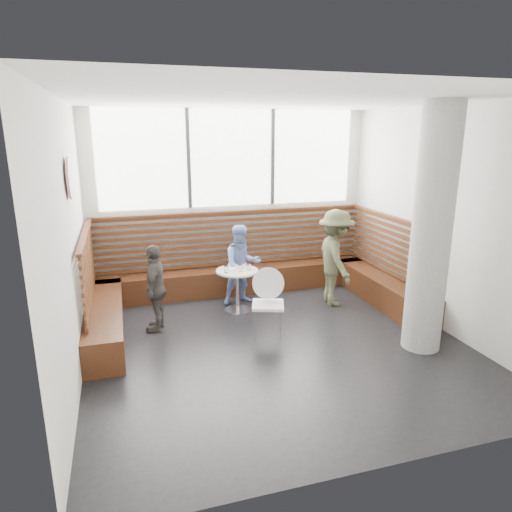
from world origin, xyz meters
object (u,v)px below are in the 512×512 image
object	(u,v)px
concrete_column	(432,231)
cafe_table	(237,282)
cafe_chair	(266,297)
child_back	(242,265)
child_left	(156,288)
adult_man	(335,258)

from	to	relation	value
concrete_column	cafe_table	size ratio (longest dim) A/B	4.62
cafe_chair	child_back	world-z (taller)	child_back
child_back	cafe_table	bearing A→B (deg)	-122.24
cafe_table	cafe_chair	bearing A→B (deg)	-79.51
cafe_table	child_back	world-z (taller)	child_back
cafe_table	cafe_chair	distance (m)	0.98
concrete_column	child_left	xyz separation A→B (m)	(-3.36, 1.61, -0.96)
concrete_column	adult_man	world-z (taller)	concrete_column
adult_man	child_left	world-z (taller)	adult_man
concrete_column	adult_man	bearing A→B (deg)	103.19
concrete_column	child_left	bearing A→B (deg)	154.43
cafe_table	adult_man	xyz separation A→B (m)	(1.64, -0.15, 0.31)
child_back	child_left	distance (m)	1.61
concrete_column	cafe_chair	xyz separation A→B (m)	(-1.88, 0.98, -1.04)
concrete_column	child_left	size ratio (longest dim) A/B	2.50
cafe_chair	child_back	xyz separation A→B (m)	(-0.01, 1.28, 0.11)
child_back	child_left	xyz separation A→B (m)	(-1.47, -0.66, -0.03)
cafe_chair	concrete_column	bearing A→B (deg)	-9.01
cafe_chair	adult_man	distance (m)	1.69
adult_man	child_back	distance (m)	1.55
child_left	cafe_chair	bearing A→B (deg)	84.90
adult_man	child_back	xyz separation A→B (m)	(-1.47, 0.47, -0.13)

